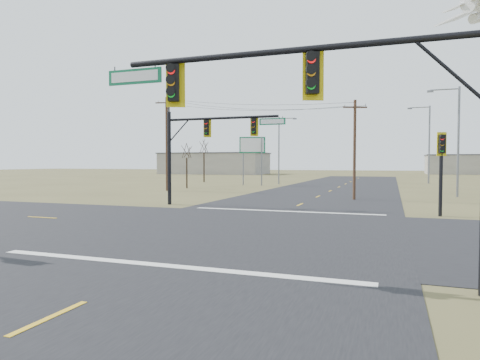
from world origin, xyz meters
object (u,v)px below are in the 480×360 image
at_px(streetlight_a, 456,135).
at_px(bare_tree_b, 204,146).
at_px(mast_arm_far, 207,137).
at_px(streetlight_c, 280,147).
at_px(streetlight_b, 427,140).
at_px(highway_sign, 252,151).
at_px(utility_pole_far, 167,142).
at_px(pedestal_signal_ne, 441,156).
at_px(bare_tree_a, 187,150).
at_px(mast_arm_near, 317,95).
at_px(utility_pole_near, 355,148).

relative_size(streetlight_a, bare_tree_b, 1.37).
distance_m(mast_arm_far, streetlight_c, 31.72).
height_order(streetlight_a, streetlight_b, streetlight_b).
xyz_separation_m(highway_sign, streetlight_c, (2.77, 4.36, 0.76)).
bearing_deg(bare_tree_b, streetlight_c, -10.30).
relative_size(utility_pole_far, streetlight_b, 0.89).
xyz_separation_m(pedestal_signal_ne, streetlight_c, (-17.70, 32.72, 1.90)).
bearing_deg(highway_sign, bare_tree_a, -141.04).
relative_size(mast_arm_near, streetlight_b, 0.90).
height_order(pedestal_signal_ne, utility_pole_near, utility_pole_near).
bearing_deg(highway_sign, utility_pole_near, -71.24).
relative_size(pedestal_signal_ne, utility_pole_near, 0.59).
bearing_deg(utility_pole_far, bare_tree_a, 90.24).
bearing_deg(utility_pole_near, utility_pole_far, 166.17).
height_order(utility_pole_near, streetlight_a, streetlight_a).
bearing_deg(mast_arm_near, streetlight_c, 82.65).
bearing_deg(bare_tree_a, streetlight_a, -7.57).
distance_m(utility_pole_far, highway_sign, 14.71).
relative_size(streetlight_c, bare_tree_a, 1.66).
xyz_separation_m(pedestal_signal_ne, highway_sign, (-20.48, 28.36, 1.14)).
height_order(mast_arm_near, bare_tree_b, bare_tree_b).
bearing_deg(mast_arm_far, streetlight_a, 20.49).
xyz_separation_m(mast_arm_near, bare_tree_b, (-26.25, 50.68, 0.93)).
distance_m(streetlight_c, bare_tree_a, 15.58).
bearing_deg(streetlight_a, mast_arm_far, -135.95).
bearing_deg(mast_arm_far, utility_pole_near, 23.28).
relative_size(utility_pole_near, bare_tree_b, 1.15).
bearing_deg(streetlight_c, mast_arm_far, -103.26).
xyz_separation_m(utility_pole_near, streetlight_a, (8.22, 5.99, 1.19)).
height_order(highway_sign, streetlight_b, streetlight_b).
distance_m(utility_pole_far, bare_tree_b, 20.97).
height_order(highway_sign, streetlight_c, streetlight_c).
bearing_deg(mast_arm_far, utility_pole_far, 109.65).
height_order(streetlight_a, bare_tree_b, streetlight_a).
relative_size(highway_sign, streetlight_c, 0.69).
distance_m(highway_sign, streetlight_a, 26.40).
bearing_deg(utility_pole_near, highway_sign, 128.61).
bearing_deg(pedestal_signal_ne, streetlight_a, 58.07).
bearing_deg(mast_arm_near, streetlight_b, 60.75).
distance_m(pedestal_signal_ne, utility_pole_near, 11.21).
relative_size(streetlight_a, streetlight_b, 0.86).
xyz_separation_m(streetlight_c, bare_tree_b, (-13.00, 2.36, 0.38)).
distance_m(mast_arm_near, bare_tree_a, 41.08).
relative_size(utility_pole_far, highway_sign, 1.56).
height_order(mast_arm_near, mast_arm_far, mast_arm_far).
relative_size(mast_arm_near, streetlight_c, 1.08).
xyz_separation_m(pedestal_signal_ne, streetlight_b, (2.19, 42.13, 2.97)).
xyz_separation_m(utility_pole_far, bare_tree_a, (-0.02, 4.79, -0.72)).
xyz_separation_m(pedestal_signal_ne, utility_pole_far, (-25.84, 14.68, 1.81)).
bearing_deg(bare_tree_a, mast_arm_near, -58.60).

